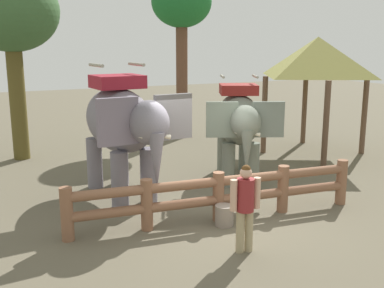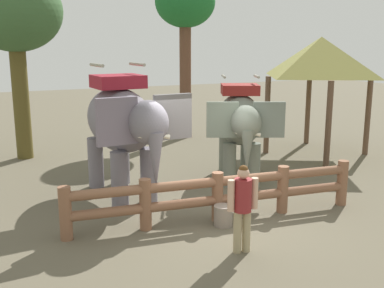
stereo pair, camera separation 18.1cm
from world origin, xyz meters
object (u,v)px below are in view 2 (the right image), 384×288
(thatched_shelter, at_px, (320,58))
(tourist_woman_in_black, at_px, (243,203))
(tree_back_center, at_px, (185,8))
(log_fence, at_px, (218,193))
(elephant_near_left, at_px, (123,124))
(elephant_center, at_px, (240,123))
(tree_far_left, at_px, (14,15))
(feed_bucket, at_px, (223,216))

(thatched_shelter, bearing_deg, tourist_woman_in_black, -138.22)
(tree_back_center, bearing_deg, thatched_shelter, -57.88)
(tourist_woman_in_black, distance_m, thatched_shelter, 8.56)
(log_fence, distance_m, tourist_woman_in_black, 1.59)
(tourist_woman_in_black, xyz_separation_m, thatched_shelter, (6.16, 5.50, 2.26))
(elephant_near_left, height_order, tourist_woman_in_black, elephant_near_left)
(elephant_center, relative_size, tree_far_left, 0.57)
(elephant_center, bearing_deg, log_fence, -128.91)
(elephant_center, distance_m, tourist_woman_in_black, 4.54)
(elephant_center, distance_m, feed_bucket, 3.59)
(tree_far_left, bearing_deg, elephant_center, -45.02)
(thatched_shelter, xyz_separation_m, tree_back_center, (-2.83, 4.50, 1.78))
(elephant_near_left, xyz_separation_m, feed_bucket, (1.30, -2.61, -1.59))
(tree_back_center, height_order, feed_bucket, tree_back_center)
(elephant_near_left, relative_size, tree_back_center, 0.61)
(tree_far_left, relative_size, feed_bucket, 13.75)
(tourist_woman_in_black, distance_m, feed_bucket, 1.44)
(thatched_shelter, distance_m, tree_far_left, 9.75)
(thatched_shelter, height_order, feed_bucket, thatched_shelter)
(feed_bucket, bearing_deg, elephant_near_left, 116.53)
(log_fence, distance_m, tree_far_left, 9.00)
(tourist_woman_in_black, bearing_deg, thatched_shelter, 41.78)
(elephant_center, xyz_separation_m, tree_back_center, (1.10, 6.10, 3.37))
(log_fence, xyz_separation_m, feed_bucket, (-0.03, -0.31, -0.39))
(elephant_near_left, distance_m, tree_back_center, 8.19)
(tourist_woman_in_black, height_order, thatched_shelter, thatched_shelter)
(elephant_center, bearing_deg, feed_bucket, -125.94)
(elephant_near_left, bearing_deg, tourist_woman_in_black, -75.10)
(log_fence, relative_size, tree_far_left, 1.08)
(elephant_center, height_order, thatched_shelter, thatched_shelter)
(log_fence, bearing_deg, elephant_center, 51.09)
(tourist_woman_in_black, bearing_deg, tree_far_left, 107.60)
(tree_far_left, relative_size, tree_back_center, 0.95)
(tree_far_left, bearing_deg, tree_back_center, 9.32)
(elephant_near_left, height_order, tree_back_center, tree_back_center)
(log_fence, height_order, elephant_near_left, elephant_near_left)
(elephant_near_left, distance_m, tourist_woman_in_black, 4.05)
(tree_back_center, bearing_deg, elephant_near_left, -125.16)
(log_fence, xyz_separation_m, elephant_center, (1.92, 2.38, 0.99))
(feed_bucket, bearing_deg, elephant_center, 54.06)
(tourist_woman_in_black, distance_m, tree_back_center, 11.29)
(log_fence, relative_size, tree_back_center, 1.03)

